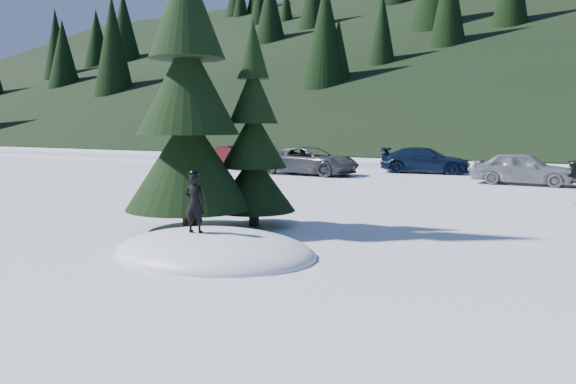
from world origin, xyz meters
The scene contains 11 objects.
ground centered at (0.00, 0.00, 0.00)m, with size 200.00×200.00×0.00m, color white.
snow_mound centered at (0.00, 0.00, 0.00)m, with size 4.48×3.52×0.96m, color white.
forest_hillside centered at (0.00, 54.00, 12.50)m, with size 200.00×60.00×25.00m, color black, non-canonical shape.
spruce_tall centered at (-2.20, 1.80, 3.32)m, with size 3.20×3.20×8.60m.
spruce_short centered at (-1.20, 3.20, 2.10)m, with size 2.20×2.20×5.37m.
child_skier centered at (-0.23, -0.31, 1.09)m, with size 0.44×0.29×1.21m, color black.
car_0 centered at (-17.83, 21.21, 0.65)m, with size 1.53×3.79×1.29m, color black.
car_1 centered at (-13.15, 18.84, 0.71)m, with size 1.51×4.34×1.43m, color #34090A.
car_2 centered at (-7.56, 17.80, 0.75)m, with size 2.50×5.42×1.51m, color #46494E.
car_3 centered at (-2.50, 22.03, 0.72)m, with size 2.02×4.97×1.44m, color #0E1933.
car_4 centered at (3.22, 18.16, 0.74)m, with size 1.75×4.36×1.48m, color gray.
Camera 1 is at (7.21, -8.96, 2.63)m, focal length 35.00 mm.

